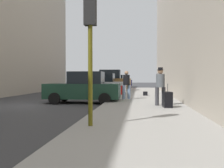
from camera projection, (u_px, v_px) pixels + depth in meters
ground_plane at (28, 105)px, 13.01m from camera, size 120.00×120.00×0.00m
sidewalk at (143, 105)px, 12.34m from camera, size 4.00×40.00×0.15m
parked_dark_green_sedan at (84, 88)px, 14.23m from camera, size 4.22×2.09×1.79m
parked_silver_sedan at (100, 85)px, 20.25m from camera, size 4.23×2.11×1.79m
parked_bronze_suv at (109, 82)px, 25.80m from camera, size 4.63×2.11×2.25m
parked_red_hatchback at (114, 82)px, 31.35m from camera, size 4.25×2.15×1.79m
parked_blue_sedan at (118, 82)px, 36.80m from camera, size 4.25×2.16×1.79m
fire_hydrant at (122, 90)px, 19.17m from camera, size 0.42×0.22×0.70m
traffic_light at (90, 29)px, 6.68m from camera, size 0.32×0.32×3.60m
pedestrian_with_beanie at (160, 84)px, 11.66m from camera, size 0.53×0.49×1.78m
pedestrian_in_jeans at (126, 83)px, 15.07m from camera, size 0.53×0.47×1.71m
rolling_suitcase at (167, 100)px, 10.88m from camera, size 0.40×0.59×1.04m
duffel_bag at (145, 93)px, 18.16m from camera, size 0.32×0.44×0.28m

